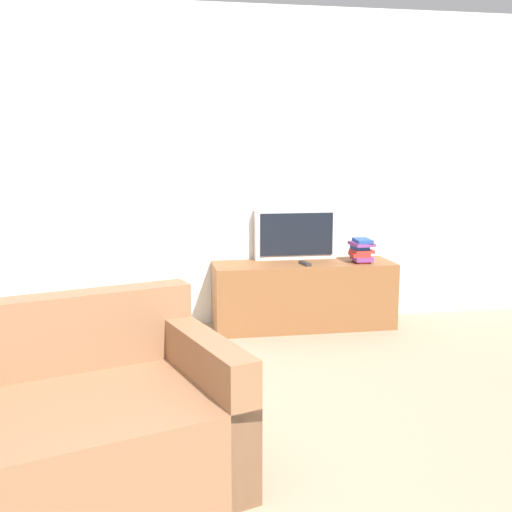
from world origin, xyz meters
name	(u,v)px	position (x,y,z in m)	size (l,w,h in m)	color
wall_back	(197,169)	(0.00, 3.03, 1.30)	(9.00, 0.06, 2.60)	white
tv_stand	(303,295)	(0.84, 2.75, 0.27)	(1.48, 0.45, 0.54)	brown
television	(296,234)	(0.81, 2.94, 0.76)	(0.70, 0.09, 0.43)	silver
couch	(26,439)	(-0.91, 0.48, 0.27)	(1.87, 1.38, 0.79)	#8C6042
book_stack	(361,250)	(1.31, 2.70, 0.64)	(0.18, 0.23, 0.19)	#B72D28
remote_on_stand	(305,263)	(0.82, 2.66, 0.55)	(0.07, 0.16, 0.02)	#2D2D2D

